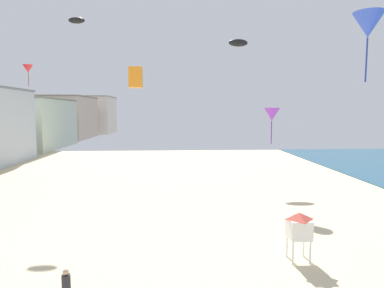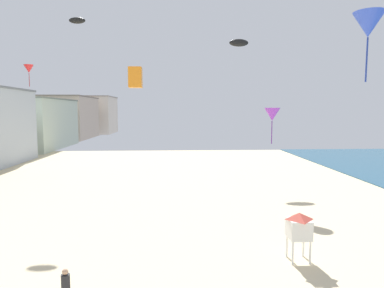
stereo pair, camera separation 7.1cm
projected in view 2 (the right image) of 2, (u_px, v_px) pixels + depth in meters
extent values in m
cube|color=#B7C6B2|center=(28.00, 124.00, 69.52)|extent=(14.18, 21.37, 10.01)
cube|color=slate|center=(27.00, 99.00, 69.01)|extent=(14.47, 21.80, 0.30)
cube|color=#C6B29E|center=(67.00, 118.00, 94.32)|extent=(12.91, 21.18, 11.48)
cube|color=slate|center=(66.00, 97.00, 93.73)|extent=(13.17, 21.61, 0.30)
cube|color=silver|center=(88.00, 115.00, 116.26)|extent=(17.73, 17.36, 12.39)
cube|color=gray|center=(87.00, 97.00, 115.63)|extent=(18.08, 17.71, 0.30)
cylinder|color=#262628|center=(66.00, 282.00, 13.12)|extent=(0.34, 0.34, 0.60)
sphere|color=tan|center=(65.00, 272.00, 13.08)|extent=(0.24, 0.24, 0.24)
cylinder|color=white|center=(293.00, 253.00, 16.97)|extent=(0.10, 0.10, 1.20)
cylinder|color=white|center=(310.00, 253.00, 17.02)|extent=(0.10, 0.10, 1.20)
cylinder|color=white|center=(287.00, 246.00, 17.87)|extent=(0.10, 0.10, 1.20)
cylinder|color=white|center=(303.00, 246.00, 17.91)|extent=(0.10, 0.10, 1.20)
cube|color=white|center=(299.00, 229.00, 17.33)|extent=(1.10, 1.10, 1.00)
pyramid|color=#D14C3D|center=(299.00, 216.00, 17.27)|extent=(1.10, 1.10, 0.35)
cube|color=orange|center=(135.00, 77.00, 15.91)|extent=(0.61, 0.61, 0.96)
ellipsoid|color=black|center=(77.00, 20.00, 30.72)|extent=(1.50, 0.42, 0.58)
ellipsoid|color=black|center=(239.00, 43.00, 42.47)|extent=(2.43, 0.68, 0.95)
cone|color=red|center=(29.00, 69.00, 33.90)|extent=(0.96, 0.96, 0.79)
cylinder|color=maroon|center=(29.00, 80.00, 34.01)|extent=(0.05, 0.05, 1.40)
cone|color=blue|center=(368.00, 25.00, 19.02)|extent=(1.73, 1.73, 1.41)
cylinder|color=#233995|center=(367.00, 60.00, 19.21)|extent=(0.09, 0.09, 2.52)
cone|color=purple|center=(272.00, 114.00, 28.83)|extent=(1.37, 1.37, 1.12)
cylinder|color=#63278B|center=(272.00, 132.00, 28.98)|extent=(0.07, 0.07, 1.99)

